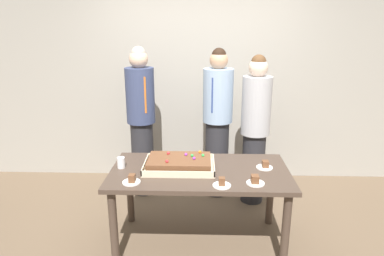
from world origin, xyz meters
TOP-DOWN VIEW (x-y plane):
  - ground_plane at (0.00, 0.00)m, footprint 12.00×12.00m
  - interior_back_panel at (0.00, 1.60)m, footprint 8.00×0.12m
  - party_table at (0.00, 0.00)m, footprint 1.61×0.84m
  - sheet_cake at (-0.19, 0.04)m, footprint 0.64×0.43m
  - plated_slice_near_left at (0.59, 0.06)m, footprint 0.15×0.15m
  - plated_slice_near_right at (0.18, -0.32)m, footprint 0.15×0.15m
  - plated_slice_far_left at (0.46, -0.27)m, footprint 0.15×0.15m
  - plated_slice_far_right at (-0.56, -0.28)m, footprint 0.15×0.15m
  - drink_cup_nearest at (-0.72, 0.03)m, footprint 0.07×0.07m
  - person_serving_front at (0.20, 1.01)m, footprint 0.34×0.34m
  - person_green_shirt_behind at (0.61, 0.83)m, footprint 0.32×0.32m
  - person_striped_tie_right at (-0.70, 1.01)m, footprint 0.33×0.33m

SIDE VIEW (x-z plane):
  - ground_plane at x=0.00m, z-range 0.00..0.00m
  - party_table at x=0.00m, z-range 0.27..1.01m
  - plated_slice_near_right at x=0.18m, z-range 0.72..0.80m
  - plated_slice_near_left at x=0.59m, z-range 0.73..0.80m
  - plated_slice_far_right at x=-0.56m, z-range 0.72..0.80m
  - plated_slice_far_left at x=0.46m, z-range 0.73..0.80m
  - sheet_cake at x=-0.19m, z-range 0.73..0.85m
  - drink_cup_nearest at x=-0.72m, z-range 0.74..0.84m
  - person_green_shirt_behind at x=0.61m, z-range 0.04..1.74m
  - person_serving_front at x=0.20m, z-range 0.04..1.79m
  - person_striped_tie_right at x=-0.70m, z-range 0.04..1.82m
  - interior_back_panel at x=0.00m, z-range 0.00..3.00m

